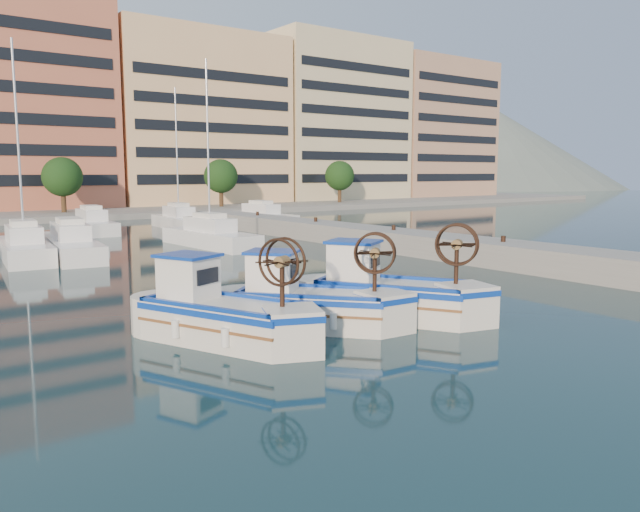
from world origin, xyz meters
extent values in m
plane|color=#193942|center=(0.00, 0.00, 0.00)|extent=(300.00, 300.00, 0.00)
cube|color=gray|center=(13.00, 8.00, 0.60)|extent=(3.00, 60.00, 1.20)
cube|color=#C3684C|center=(1.00, 65.00, 13.10)|extent=(22.00, 14.00, 25.00)
cube|color=black|center=(1.00, 58.00, 13.10)|extent=(20.24, 0.12, 22.50)
cube|color=#F4C188|center=(24.00, 65.00, 11.60)|extent=(23.00, 14.00, 22.00)
cube|color=black|center=(24.00, 58.00, 11.60)|extent=(21.16, 0.12, 19.80)
cube|color=beige|center=(47.00, 65.00, 12.60)|extent=(22.00, 14.00, 24.00)
cube|color=black|center=(47.00, 58.00, 12.60)|extent=(20.24, 0.12, 21.60)
cube|color=tan|center=(69.00, 65.00, 12.10)|extent=(21.00, 14.00, 23.00)
cube|color=black|center=(69.00, 58.00, 12.10)|extent=(19.32, 0.12, 20.70)
cylinder|color=#3F2B19|center=(4.00, 53.50, 1.50)|extent=(0.50, 0.50, 3.00)
sphere|color=#1D4217|center=(4.00, 53.50, 4.20)|extent=(4.00, 4.00, 4.00)
cylinder|color=#3F2B19|center=(22.00, 53.50, 1.50)|extent=(0.50, 0.50, 3.00)
sphere|color=#1D4217|center=(22.00, 53.50, 4.20)|extent=(4.00, 4.00, 4.00)
cylinder|color=#3F2B19|center=(40.00, 53.50, 1.50)|extent=(0.50, 0.50, 3.00)
sphere|color=#1D4217|center=(40.00, 53.50, 4.20)|extent=(4.00, 4.00, 4.00)
cone|color=slate|center=(140.00, 110.00, 0.00)|extent=(160.00, 160.00, 50.00)
cube|color=white|center=(-5.95, 22.42, 0.50)|extent=(3.06, 8.29, 1.00)
cylinder|color=silver|center=(-5.95, 22.42, 6.00)|extent=(0.12, 0.12, 11.00)
cube|color=white|center=(-3.53, 22.62, 0.50)|extent=(3.47, 10.34, 1.00)
cube|color=white|center=(4.73, 21.96, 0.50)|extent=(2.73, 8.93, 1.00)
cylinder|color=silver|center=(4.73, 21.96, 6.00)|extent=(0.12, 0.12, 11.00)
cube|color=white|center=(1.43, 35.45, 0.50)|extent=(2.65, 8.16, 1.00)
cube|color=white|center=(8.48, 35.21, 0.50)|extent=(2.78, 8.05, 1.00)
cylinder|color=silver|center=(8.48, 35.21, 6.00)|extent=(0.12, 0.12, 11.00)
cube|color=white|center=(16.22, 34.82, 0.50)|extent=(2.67, 8.77, 1.00)
cube|color=silver|center=(-5.06, 1.48, 0.56)|extent=(3.51, 4.88, 1.12)
cube|color=#0C34A2|center=(-5.06, 1.48, 0.99)|extent=(3.61, 5.02, 0.17)
cube|color=blue|center=(-5.06, 1.48, 0.92)|extent=(2.94, 4.30, 0.06)
cube|color=white|center=(-5.56, 2.66, 1.71)|extent=(1.62, 1.73, 1.17)
cube|color=#0C34A2|center=(-5.56, 2.66, 2.35)|extent=(1.83, 1.94, 0.09)
cylinder|color=#331E14|center=(-4.32, -0.29, 1.74)|extent=(0.13, 0.13, 1.24)
cylinder|color=brown|center=(-4.32, -0.29, 2.40)|extent=(0.43, 0.41, 0.30)
torus|color=#331E14|center=(-4.47, -0.35, 2.40)|extent=(0.55, 1.18, 1.25)
torus|color=#331E14|center=(-4.17, -0.23, 2.40)|extent=(0.55, 1.18, 1.25)
cube|color=silver|center=(-2.15, 1.39, 0.55)|extent=(4.28, 4.51, 1.09)
cube|color=#0C34A2|center=(-2.15, 1.39, 0.96)|extent=(4.41, 4.65, 0.17)
cube|color=blue|center=(-2.15, 1.39, 0.89)|extent=(3.69, 3.91, 0.06)
cube|color=white|center=(-2.97, 2.33, 1.66)|extent=(1.75, 1.77, 1.14)
cube|color=#0C34A2|center=(-2.97, 2.33, 2.29)|extent=(1.97, 1.99, 0.08)
cylinder|color=#331E14|center=(-0.91, -0.02, 1.69)|extent=(0.12, 0.12, 1.21)
cylinder|color=brown|center=(-0.91, -0.02, 2.34)|extent=(0.44, 0.44, 0.29)
torus|color=#331E14|center=(-1.03, -0.12, 2.34)|extent=(0.86, 0.96, 1.22)
torus|color=#331E14|center=(-0.80, 0.09, 2.34)|extent=(0.86, 0.96, 1.22)
cube|color=silver|center=(0.60, 0.82, 0.58)|extent=(4.11, 5.01, 1.16)
cube|color=#0C34A2|center=(0.60, 0.82, 1.02)|extent=(4.23, 5.16, 0.18)
cube|color=blue|center=(0.60, 0.82, 0.95)|extent=(3.49, 4.39, 0.07)
cube|color=white|center=(-0.08, 1.96, 1.77)|extent=(1.79, 1.86, 1.22)
cube|color=#0C34A2|center=(-0.08, 1.96, 2.44)|extent=(2.01, 2.09, 0.09)
cylinder|color=#331E14|center=(1.63, -0.89, 1.81)|extent=(0.13, 0.13, 1.28)
cylinder|color=brown|center=(1.63, -0.89, 2.49)|extent=(0.46, 0.45, 0.31)
torus|color=#331E14|center=(1.49, -0.97, 2.49)|extent=(0.73, 1.15, 1.30)
torus|color=#331E14|center=(1.77, -0.80, 2.49)|extent=(0.73, 1.15, 1.30)
camera|label=1|loc=(-12.90, -13.53, 4.67)|focal=35.00mm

